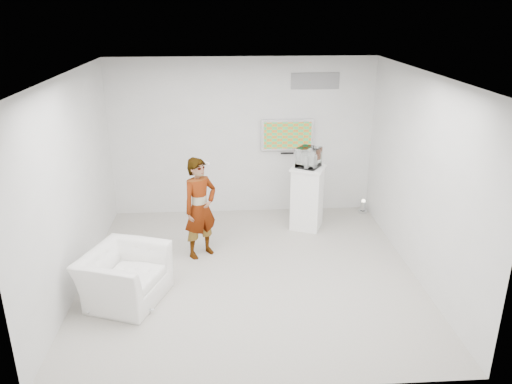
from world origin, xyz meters
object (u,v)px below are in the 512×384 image
(tv, at_px, (287,135))
(person, at_px, (200,208))
(armchair, at_px, (124,276))
(floor_uplight, at_px, (363,206))
(pedestal, at_px, (307,198))

(tv, xyz_separation_m, person, (-1.61, -1.80, -0.72))
(armchair, distance_m, floor_uplight, 5.01)
(tv, height_order, armchair, tv)
(armchair, xyz_separation_m, pedestal, (2.90, 2.24, 0.22))
(person, bearing_deg, pedestal, -10.19)
(tv, bearing_deg, pedestal, -71.01)
(armchair, xyz_separation_m, floor_uplight, (4.13, 2.83, -0.23))
(pedestal, distance_m, floor_uplight, 1.43)
(pedestal, bearing_deg, tv, 108.99)
(tv, distance_m, pedestal, 1.30)
(armchair, bearing_deg, tv, -20.41)
(floor_uplight, bearing_deg, tv, 171.31)
(tv, relative_size, person, 0.60)
(pedestal, xyz_separation_m, floor_uplight, (1.23, 0.59, -0.45))
(person, bearing_deg, armchair, -166.01)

